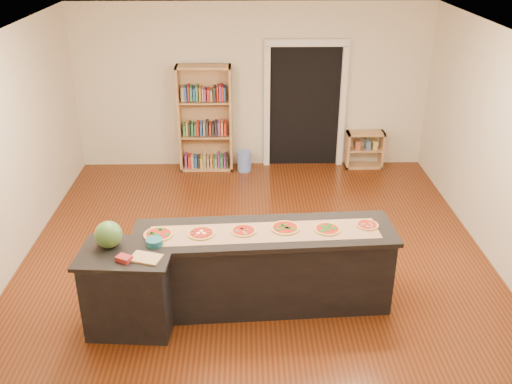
{
  "coord_description": "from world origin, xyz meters",
  "views": [
    {
      "loc": [
        -0.12,
        -5.98,
        3.95
      ],
      "look_at": [
        0.0,
        0.2,
        1.0
      ],
      "focal_mm": 40.0,
      "sensor_mm": 36.0,
      "label": 1
    }
  ],
  "objects_px": {
    "bookshelf": "(205,119)",
    "watermelon": "(108,235)",
    "waste_bin": "(244,161)",
    "kitchen_island": "(264,267)",
    "side_counter": "(129,290)",
    "low_shelf": "(365,150)"
  },
  "relations": [
    {
      "from": "waste_bin",
      "to": "side_counter",
      "type": "bearing_deg",
      "value": -105.93
    },
    {
      "from": "side_counter",
      "to": "watermelon",
      "type": "distance_m",
      "value": 0.64
    },
    {
      "from": "side_counter",
      "to": "bookshelf",
      "type": "height_order",
      "value": "bookshelf"
    },
    {
      "from": "bookshelf",
      "to": "watermelon",
      "type": "bearing_deg",
      "value": -99.69
    },
    {
      "from": "bookshelf",
      "to": "waste_bin",
      "type": "relative_size",
      "value": 5.18
    },
    {
      "from": "bookshelf",
      "to": "low_shelf",
      "type": "bearing_deg",
      "value": 0.48
    },
    {
      "from": "side_counter",
      "to": "watermelon",
      "type": "height_order",
      "value": "watermelon"
    },
    {
      "from": "bookshelf",
      "to": "waste_bin",
      "type": "xyz_separation_m",
      "value": [
        0.66,
        -0.11,
        -0.73
      ]
    },
    {
      "from": "bookshelf",
      "to": "watermelon",
      "type": "distance_m",
      "value": 4.27
    },
    {
      "from": "kitchen_island",
      "to": "waste_bin",
      "type": "distance_m",
      "value": 3.84
    },
    {
      "from": "kitchen_island",
      "to": "low_shelf",
      "type": "distance_m",
      "value": 4.38
    },
    {
      "from": "waste_bin",
      "to": "watermelon",
      "type": "bearing_deg",
      "value": -108.55
    },
    {
      "from": "kitchen_island",
      "to": "waste_bin",
      "type": "bearing_deg",
      "value": 89.92
    },
    {
      "from": "kitchen_island",
      "to": "waste_bin",
      "type": "height_order",
      "value": "kitchen_island"
    },
    {
      "from": "waste_bin",
      "to": "low_shelf",
      "type": "bearing_deg",
      "value": 3.54
    },
    {
      "from": "side_counter",
      "to": "waste_bin",
      "type": "xyz_separation_m",
      "value": [
        1.2,
        4.21,
        -0.29
      ]
    },
    {
      "from": "side_counter",
      "to": "bookshelf",
      "type": "distance_m",
      "value": 4.38
    },
    {
      "from": "kitchen_island",
      "to": "watermelon",
      "type": "relative_size",
      "value": 10.11
    },
    {
      "from": "waste_bin",
      "to": "kitchen_island",
      "type": "bearing_deg",
      "value": -86.71
    },
    {
      "from": "side_counter",
      "to": "bookshelf",
      "type": "bearing_deg",
      "value": 87.02
    },
    {
      "from": "waste_bin",
      "to": "watermelon",
      "type": "xyz_separation_m",
      "value": [
        -1.38,
        -4.1,
        0.9
      ]
    },
    {
      "from": "kitchen_island",
      "to": "side_counter",
      "type": "distance_m",
      "value": 1.47
    }
  ]
}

